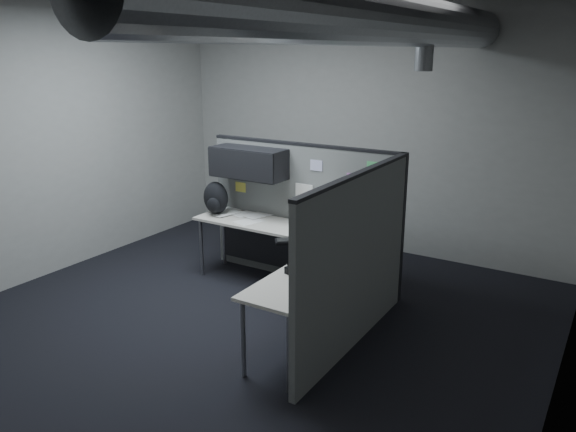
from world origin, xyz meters
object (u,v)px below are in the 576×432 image
Objects in this scene: phone at (302,268)px; backpack at (216,199)px; desk at (293,248)px; keyboard at (296,241)px; monitor at (358,220)px.

phone is 0.69× the size of backpack.
keyboard is at bearing -50.12° from desk.
backpack is at bearing -160.10° from monitor.
keyboard is (0.11, -0.13, 0.13)m from desk.
phone is at bearing -36.09° from backpack.
monitor is at bearing 106.47° from phone.
monitor is at bearing -6.55° from backpack.
phone reaches higher than keyboard.
backpack reaches higher than desk.
phone is at bearing -48.50° from keyboard.
keyboard is at bearing -21.92° from backpack.
phone is (0.57, -0.80, 0.16)m from desk.
desk is at bearing 136.69° from keyboard.
monitor is 1.06m from phone.
backpack is (-1.36, 0.39, 0.17)m from keyboard.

